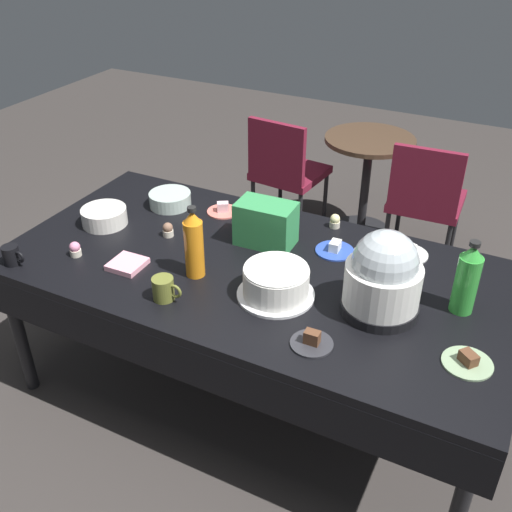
# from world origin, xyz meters

# --- Properties ---
(ground) EXTENTS (9.00, 9.00, 0.00)m
(ground) POSITION_xyz_m (0.00, 0.00, 0.00)
(ground) COLOR #383330
(potluck_table) EXTENTS (2.20, 1.10, 0.75)m
(potluck_table) POSITION_xyz_m (0.00, 0.00, 0.69)
(potluck_table) COLOR black
(potluck_table) RESTS_ON ground
(frosted_layer_cake) EXTENTS (0.31, 0.31, 0.13)m
(frosted_layer_cake) POSITION_xyz_m (0.17, -0.16, 0.81)
(frosted_layer_cake) COLOR silver
(frosted_layer_cake) RESTS_ON potluck_table
(slow_cooker) EXTENTS (0.30, 0.30, 0.34)m
(slow_cooker) POSITION_xyz_m (0.56, -0.06, 0.91)
(slow_cooker) COLOR black
(slow_cooker) RESTS_ON potluck_table
(glass_salad_bowl) EXTENTS (0.21, 0.21, 0.07)m
(glass_salad_bowl) POSITION_xyz_m (-0.64, 0.30, 0.79)
(glass_salad_bowl) COLOR #B2C6BC
(glass_salad_bowl) RESTS_ON potluck_table
(ceramic_snack_bowl) EXTENTS (0.22, 0.22, 0.08)m
(ceramic_snack_bowl) POSITION_xyz_m (-0.82, -0.00, 0.79)
(ceramic_snack_bowl) COLOR silver
(ceramic_snack_bowl) RESTS_ON potluck_table
(dessert_plate_charcoal) EXTENTS (0.16, 0.16, 0.06)m
(dessert_plate_charcoal) POSITION_xyz_m (0.41, -0.37, 0.76)
(dessert_plate_charcoal) COLOR #2D2D33
(dessert_plate_charcoal) RESTS_ON potluck_table
(dessert_plate_coral) EXTENTS (0.16, 0.16, 0.05)m
(dessert_plate_coral) POSITION_xyz_m (-0.37, 0.36, 0.76)
(dessert_plate_coral) COLOR #E07266
(dessert_plate_coral) RESTS_ON potluck_table
(dessert_plate_sage) EXTENTS (0.17, 0.17, 0.05)m
(dessert_plate_sage) POSITION_xyz_m (0.92, -0.22, 0.76)
(dessert_plate_sage) COLOR #8CA87F
(dessert_plate_sage) RESTS_ON potluck_table
(dessert_plate_cobalt) EXTENTS (0.17, 0.17, 0.05)m
(dessert_plate_cobalt) POSITION_xyz_m (0.26, 0.26, 0.76)
(dessert_plate_cobalt) COLOR #2D4CB2
(dessert_plate_cobalt) RESTS_ON potluck_table
(dessert_plate_white) EXTENTS (0.18, 0.18, 0.05)m
(dessert_plate_white) POSITION_xyz_m (0.56, 0.38, 0.76)
(dessert_plate_white) COLOR white
(dessert_plate_white) RESTS_ON potluck_table
(cupcake_vanilla) EXTENTS (0.05, 0.05, 0.07)m
(cupcake_vanilla) POSITION_xyz_m (-0.14, 0.40, 0.78)
(cupcake_vanilla) COLOR beige
(cupcake_vanilla) RESTS_ON potluck_table
(cupcake_mint) EXTENTS (0.05, 0.05, 0.07)m
(cupcake_mint) POSITION_xyz_m (0.18, 0.47, 0.78)
(cupcake_mint) COLOR beige
(cupcake_mint) RESTS_ON potluck_table
(cupcake_cocoa) EXTENTS (0.05, 0.05, 0.07)m
(cupcake_cocoa) POSITION_xyz_m (-0.48, 0.04, 0.78)
(cupcake_cocoa) COLOR beige
(cupcake_cocoa) RESTS_ON potluck_table
(cupcake_lemon) EXTENTS (0.05, 0.05, 0.07)m
(cupcake_lemon) POSITION_xyz_m (-0.75, -0.29, 0.78)
(cupcake_lemon) COLOR beige
(cupcake_lemon) RESTS_ON potluck_table
(soda_bottle_lime_soda) EXTENTS (0.09, 0.09, 0.31)m
(soda_bottle_lime_soda) POSITION_xyz_m (0.84, 0.08, 0.89)
(soda_bottle_lime_soda) COLOR green
(soda_bottle_lime_soda) RESTS_ON potluck_table
(soda_bottle_orange_juice) EXTENTS (0.08, 0.08, 0.32)m
(soda_bottle_orange_juice) POSITION_xyz_m (-0.20, -0.17, 0.90)
(soda_bottle_orange_juice) COLOR orange
(soda_bottle_orange_juice) RESTS_ON potluck_table
(coffee_mug_black) EXTENTS (0.11, 0.07, 0.09)m
(coffee_mug_black) POSITION_xyz_m (-0.94, -0.46, 0.79)
(coffee_mug_black) COLOR black
(coffee_mug_black) RESTS_ON potluck_table
(coffee_mug_olive) EXTENTS (0.13, 0.09, 0.10)m
(coffee_mug_olive) POSITION_xyz_m (-0.21, -0.38, 0.80)
(coffee_mug_olive) COLOR olive
(coffee_mug_olive) RESTS_ON potluck_table
(soda_carton) EXTENTS (0.27, 0.17, 0.20)m
(soda_carton) POSITION_xyz_m (-0.05, 0.19, 0.85)
(soda_carton) COLOR #338C4C
(soda_carton) RESTS_ON potluck_table
(paper_napkin_stack) EXTENTS (0.14, 0.14, 0.02)m
(paper_napkin_stack) POSITION_xyz_m (-0.49, -0.26, 0.76)
(paper_napkin_stack) COLOR pink
(paper_napkin_stack) RESTS_ON potluck_table
(maroon_chair_left) EXTENTS (0.48, 0.48, 0.85)m
(maroon_chair_left) POSITION_xyz_m (-0.56, 1.54, 0.49)
(maroon_chair_left) COLOR maroon
(maroon_chair_left) RESTS_ON ground
(maroon_chair_right) EXTENTS (0.46, 0.46, 0.85)m
(maroon_chair_right) POSITION_xyz_m (0.40, 1.54, 0.49)
(maroon_chair_right) COLOR maroon
(maroon_chair_right) RESTS_ON ground
(round_cafe_table) EXTENTS (0.60, 0.60, 0.72)m
(round_cafe_table) POSITION_xyz_m (-0.05, 1.76, 0.50)
(round_cafe_table) COLOR #473323
(round_cafe_table) RESTS_ON ground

